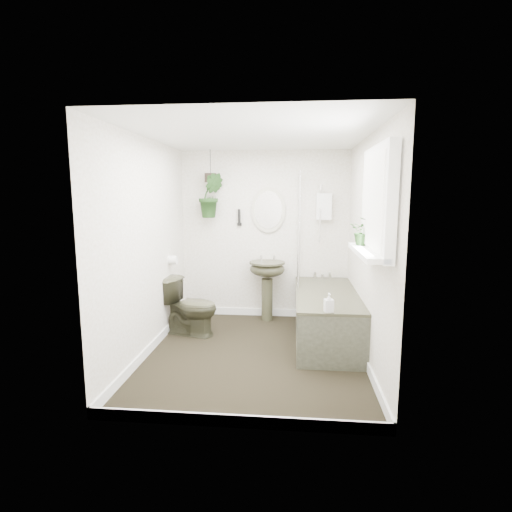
{
  "coord_description": "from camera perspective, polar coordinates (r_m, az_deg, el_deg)",
  "views": [
    {
      "loc": [
        0.4,
        -4.09,
        1.71
      ],
      "look_at": [
        0.0,
        0.15,
        1.05
      ],
      "focal_mm": 28.0,
      "sensor_mm": 36.0,
      "label": 1
    }
  ],
  "objects": [
    {
      "name": "toilet",
      "position": [
        5.0,
        -9.37,
        -7.1
      ],
      "size": [
        0.76,
        0.55,
        0.7
      ],
      "primitive_type": "imported",
      "rotation": [
        0.0,
        0.0,
        1.31
      ],
      "color": "#343423",
      "rests_on": "floor"
    },
    {
      "name": "wall_left",
      "position": [
        4.42,
        -15.35,
        1.2
      ],
      "size": [
        0.02,
        2.8,
        2.3
      ],
      "primitive_type": "cube",
      "color": "white",
      "rests_on": "ground"
    },
    {
      "name": "toilet_roll_holder",
      "position": [
        5.09,
        -11.83,
        -0.55
      ],
      "size": [
        0.11,
        0.11,
        0.11
      ],
      "primitive_type": "cylinder",
      "rotation": [
        0.0,
        1.57,
        0.0
      ],
      "color": "white",
      "rests_on": "wall_left"
    },
    {
      "name": "hanging_plant",
      "position": [
        5.46,
        -6.46,
        8.57
      ],
      "size": [
        0.37,
        0.32,
        0.59
      ],
      "primitive_type": "imported",
      "rotation": [
        0.0,
        0.0,
        0.18
      ],
      "color": "black",
      "rests_on": "ceiling"
    },
    {
      "name": "window_blinds",
      "position": [
        3.45,
        16.28,
        7.46
      ],
      "size": [
        0.01,
        0.86,
        0.76
      ],
      "primitive_type": "cube",
      "color": "white",
      "rests_on": "wall_right"
    },
    {
      "name": "bathtub",
      "position": [
        4.82,
        10.01,
        -8.46
      ],
      "size": [
        0.72,
        1.72,
        0.58
      ],
      "primitive_type": null,
      "color": "#343423",
      "rests_on": "floor"
    },
    {
      "name": "soap_bottle",
      "position": [
        3.96,
        10.37,
        -6.55
      ],
      "size": [
        0.1,
        0.1,
        0.18
      ],
      "primitive_type": "imported",
      "rotation": [
        0.0,
        0.0,
        0.2
      ],
      "color": "#2D2625",
      "rests_on": "bathtub"
    },
    {
      "name": "floor",
      "position": [
        4.46,
        -0.19,
        -13.89
      ],
      "size": [
        2.3,
        2.8,
        0.02
      ],
      "primitive_type": "cube",
      "color": "black",
      "rests_on": "ground"
    },
    {
      "name": "window_recess",
      "position": [
        3.46,
        17.01,
        7.43
      ],
      "size": [
        0.08,
        1.0,
        0.9
      ],
      "primitive_type": "cube",
      "color": "white",
      "rests_on": "wall_right"
    },
    {
      "name": "wall_back",
      "position": [
        5.55,
        1.23,
        3.0
      ],
      "size": [
        2.3,
        0.02,
        2.3
      ],
      "primitive_type": "cube",
      "color": "white",
      "rests_on": "ground"
    },
    {
      "name": "wall_right",
      "position": [
        4.2,
        15.76,
        0.81
      ],
      "size": [
        0.02,
        2.8,
        2.3
      ],
      "primitive_type": "cube",
      "color": "white",
      "rests_on": "ground"
    },
    {
      "name": "oval_mirror",
      "position": [
        5.48,
        1.77,
        6.6
      ],
      "size": [
        0.46,
        0.03,
        0.62
      ],
      "primitive_type": "ellipsoid",
      "color": "beige",
      "rests_on": "wall_back"
    },
    {
      "name": "sill_plant",
      "position": [
        3.76,
        15.13,
        3.45
      ],
      "size": [
        0.29,
        0.27,
        0.26
      ],
      "primitive_type": "imported",
      "rotation": [
        0.0,
        0.0,
        -0.36
      ],
      "color": "black",
      "rests_on": "window_sill"
    },
    {
      "name": "wall_front",
      "position": [
        2.77,
        -3.05,
        -2.87
      ],
      "size": [
        2.3,
        0.02,
        2.3
      ],
      "primitive_type": "cube",
      "color": "white",
      "rests_on": "ground"
    },
    {
      "name": "shower_box",
      "position": [
        5.45,
        9.67,
        6.99
      ],
      "size": [
        0.2,
        0.1,
        0.35
      ],
      "primitive_type": "cube",
      "color": "white",
      "rests_on": "wall_back"
    },
    {
      "name": "skirting",
      "position": [
        4.44,
        -0.19,
        -13.18
      ],
      "size": [
        2.3,
        2.8,
        0.1
      ],
      "primitive_type": "cube",
      "color": "white",
      "rests_on": "floor"
    },
    {
      "name": "bath_screen",
      "position": [
        5.1,
        6.17,
        3.91
      ],
      "size": [
        0.04,
        0.72,
        1.4
      ],
      "primitive_type": null,
      "color": "silver",
      "rests_on": "bathtub"
    },
    {
      "name": "ceiling",
      "position": [
        4.16,
        -0.2,
        17.1
      ],
      "size": [
        2.3,
        2.8,
        0.02
      ],
      "primitive_type": "cube",
      "color": "white",
      "rests_on": "ground"
    },
    {
      "name": "pedestal_sink",
      "position": [
        5.45,
        1.59,
        -5.01
      ],
      "size": [
        0.57,
        0.51,
        0.82
      ],
      "primitive_type": null,
      "rotation": [
        0.0,
        0.0,
        -0.25
      ],
      "color": "#343423",
      "rests_on": "floor"
    },
    {
      "name": "window_sill",
      "position": [
        3.48,
        15.58,
        0.56
      ],
      "size": [
        0.18,
        1.0,
        0.04
      ],
      "primitive_type": "cube",
      "color": "white",
      "rests_on": "wall_right"
    },
    {
      "name": "hanging_pot",
      "position": [
        5.46,
        -6.5,
        11.05
      ],
      "size": [
        0.16,
        0.16,
        0.12
      ],
      "primitive_type": "cylinder",
      "color": "black",
      "rests_on": "ceiling"
    },
    {
      "name": "wall_sconce",
      "position": [
        5.51,
        -2.41,
        5.57
      ],
      "size": [
        0.04,
        0.04,
        0.22
      ],
      "primitive_type": "cylinder",
      "color": "black",
      "rests_on": "wall_back"
    }
  ]
}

